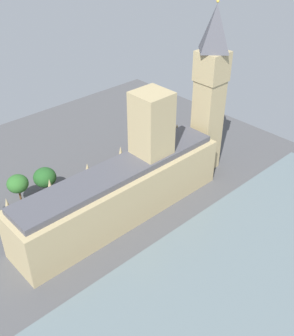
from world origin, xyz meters
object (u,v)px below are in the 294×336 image
Objects in this scene: parliament_building at (126,185)px; double_decker_bus_opposite_hall at (141,157)px; pedestrian_under_trees at (18,241)px; car_blue_kerbside at (123,178)px; car_black_midblock at (60,204)px; double_decker_bus_trailing at (91,186)px; plane_tree_far_end at (18,184)px; car_white_corner at (37,214)px; pedestrian_near_tower at (148,173)px; pedestrian_by_river_gate at (65,217)px; clock_tower at (210,89)px; plane_tree_slot_10 at (45,177)px; car_silver_leading at (17,230)px.

parliament_building is 5.85× the size of double_decker_bus_opposite_hall.
car_blue_kerbside is at bearing 70.05° from pedestrian_under_trees.
car_black_midblock is (14.54, 12.50, -8.09)m from parliament_building.
plane_tree_far_end is at bearing 70.63° from double_decker_bus_trailing.
car_white_corner is (0.23, 6.94, 0.00)m from car_black_midblock.
pedestrian_near_tower is (-5.61, -35.82, -0.17)m from car_white_corner.
pedestrian_near_tower is (-4.17, -18.79, -1.91)m from double_decker_bus_trailing.
plane_tree_far_end is (22.04, 20.15, -1.47)m from parliament_building.
pedestrian_by_river_gate is 0.17× the size of plane_tree_far_end.
parliament_building is 25.24m from double_decker_bus_opposite_hall.
clock_tower is 10.41× the size of car_blue_kerbside.
clock_tower is 67.30m from pedestrian_under_trees.
car_white_corner is at bearing 89.52° from car_black_midblock.
car_blue_kerbside is 0.49× the size of plane_tree_far_end.
double_decker_bus_opposite_hall is 6.35× the size of pedestrian_by_river_gate.
pedestrian_under_trees is at bearing 172.56° from pedestrian_near_tower.
pedestrian_by_river_gate is (-4.47, 12.14, -1.89)m from double_decker_bus_trailing.
car_blue_kerbside is 3.05× the size of pedestrian_near_tower.
double_decker_bus_trailing is (1.18, 11.38, 1.75)m from car_blue_kerbside.
parliament_building is 25.72m from car_white_corner.
double_decker_bus_opposite_hall is 2.16× the size of car_blue_kerbside.
double_decker_bus_trailing is 1.07× the size of plane_tree_far_end.
plane_tree_slot_10 reaches higher than car_black_midblock.
double_decker_bus_opposite_hall reaches higher than car_blue_kerbside.
double_decker_bus_trailing reaches higher than car_black_midblock.
car_white_corner is at bearing -87.26° from double_decker_bus_opposite_hall.
double_decker_bus_opposite_hall is 6.96m from pedestrian_near_tower.
car_blue_kerbside is 1.07× the size of car_black_midblock.
plane_tree_slot_10 is at bearing -1.78° from car_black_midblock.
plane_tree_far_end is at bearing 152.80° from pedestrian_near_tower.
car_silver_leading is (-1.99, 14.26, 0.00)m from car_black_midblock.
plane_tree_slot_10 is at bearing -99.72° from double_decker_bus_opposite_hall.
pedestrian_near_tower is (9.17, -16.39, -8.26)m from parliament_building.
plane_tree_slot_10 is (6.96, -7.34, 5.16)m from car_white_corner.
plane_tree_far_end is (8.71, 17.74, 4.88)m from double_decker_bus_trailing.
car_blue_kerbside is at bearing -133.71° from pedestrian_by_river_gate.
plane_tree_far_end is 8.20m from plane_tree_slot_10.
pedestrian_near_tower is at bearing -141.12° from pedestrian_by_river_gate.
double_decker_bus_trailing is at bearing 159.70° from pedestrian_near_tower.
parliament_building is 18.92m from pedestrian_by_river_gate.
pedestrian_near_tower is at bearing -99.13° from car_black_midblock.
pedestrian_under_trees is (0.03, 13.86, -0.03)m from pedestrian_by_river_gate.
double_decker_bus_trailing reaches higher than pedestrian_under_trees.
car_black_midblock is at bearing 90.12° from car_blue_kerbside.
plane_tree_far_end reaches higher than car_black_midblock.
plane_tree_far_end is at bearing -28.63° from pedestrian_by_river_gate.
car_white_corner is 7.65m from car_silver_leading.
double_decker_bus_trailing is at bearing 70.63° from clock_tower.
double_decker_bus_opposite_hall is 6.60× the size of pedestrian_near_tower.
car_blue_kerbside is 23.71m from plane_tree_slot_10.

